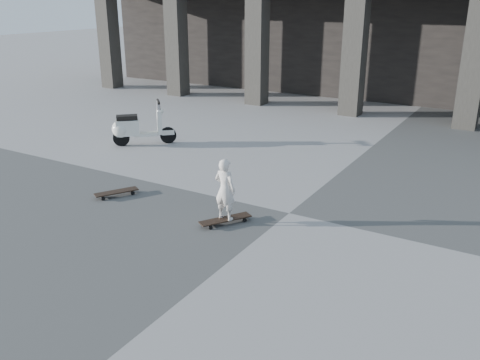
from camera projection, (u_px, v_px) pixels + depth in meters
The scene contains 6 objects.
ground at pixel (289, 213), 9.25m from camera, with size 90.00×90.00×0.00m, color #4A4A48.
colonnade at pixel (447, 16), 19.36m from camera, with size 28.00×8.82×6.00m.
longboard at pixel (225, 220), 8.81m from camera, with size 0.68×0.91×0.09m.
skateboard_spare at pixel (116, 192), 10.02m from camera, with size 0.60×0.84×0.10m.
child at pixel (225, 189), 8.61m from camera, with size 0.40×0.26×1.09m, color silver.
scooter at pixel (133, 128), 13.34m from camera, with size 1.32×1.26×1.17m.
Camera 1 is at (3.54, -7.77, 3.72)m, focal length 38.00 mm.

